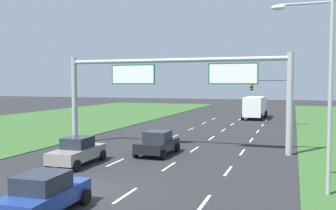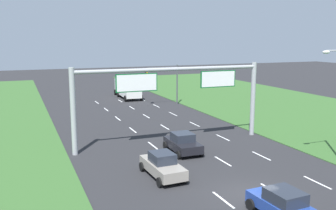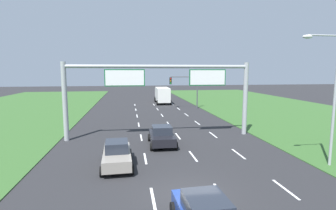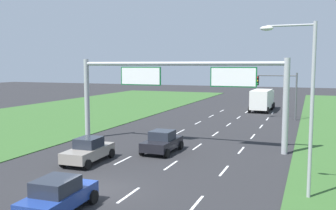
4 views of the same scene
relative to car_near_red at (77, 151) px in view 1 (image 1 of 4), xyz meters
The scene contains 11 objects.
ground_plane 6.06m from the car_near_red, 52.37° to the right, with size 200.00×200.00×0.00m, color #262628.
lane_dashes_inner_left 4.72m from the car_near_red, 65.72° to the left, with size 0.14×56.40×0.01m.
lane_dashes_inner_right 6.93m from the car_near_red, 38.10° to the left, with size 0.14×56.40×0.01m.
lane_dashes_slip 9.91m from the car_near_red, 25.46° to the left, with size 0.14×56.40×0.01m.
car_near_red is the anchor object (origin of this frame).
car_lead_silver 8.67m from the car_near_red, 65.63° to the right, with size 2.13×4.02×1.59m.
car_mid_lane 5.67m from the car_near_red, 51.74° to the left, with size 2.22×4.02×1.63m.
box_truck 34.38m from the car_near_red, 77.80° to the left, with size 2.85×8.30×3.02m.
sign_gantry 9.10m from the car_near_red, 61.92° to the left, with size 17.24×0.44×7.00m.
traffic_light_mast 27.47m from the car_near_red, 68.15° to the left, with size 4.76×0.49×5.60m.
street_lamp 14.23m from the car_near_red, ahead, with size 2.61×0.32×8.50m.
Camera 1 is at (8.66, -14.66, 4.91)m, focal length 40.00 mm.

